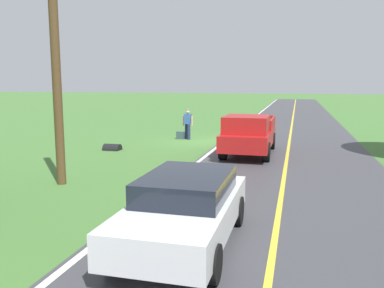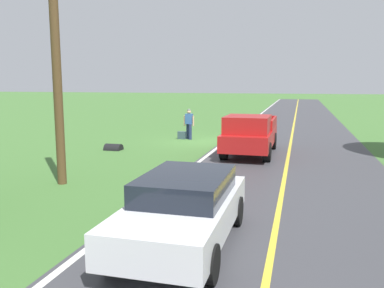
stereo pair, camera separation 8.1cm
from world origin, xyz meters
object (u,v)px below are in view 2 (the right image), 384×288
object	(u,v)px
suitcase_carried	(182,135)
utility_pole_roadside	(56,62)
pickup_truck_passing	(250,133)
hitchhiker_walking	(189,122)
sedan_ahead_same_lane	(184,207)

from	to	relation	value
suitcase_carried	utility_pole_roadside	bearing A→B (deg)	-2.03
pickup_truck_passing	utility_pole_roadside	bearing A→B (deg)	52.88
hitchhiker_walking	suitcase_carried	world-z (taller)	hitchhiker_walking
pickup_truck_passing	sedan_ahead_same_lane	size ratio (longest dim) A/B	1.23
hitchhiker_walking	sedan_ahead_same_lane	xyz separation A→B (m)	(-3.95, 14.63, -0.23)
sedan_ahead_same_lane	utility_pole_roadside	distance (m)	7.02
suitcase_carried	sedan_ahead_same_lane	distance (m)	15.21
suitcase_carried	pickup_truck_passing	distance (m)	6.05
pickup_truck_passing	sedan_ahead_same_lane	xyz separation A→B (m)	(0.02, 10.48, -0.21)
sedan_ahead_same_lane	utility_pole_roadside	size ratio (longest dim) A/B	0.57
suitcase_carried	sedan_ahead_same_lane	size ratio (longest dim) A/B	0.10
hitchhiker_walking	sedan_ahead_same_lane	distance (m)	15.15
pickup_truck_passing	hitchhiker_walking	bearing A→B (deg)	-46.25
hitchhiker_walking	utility_pole_roadside	bearing A→B (deg)	83.79
hitchhiker_walking	sedan_ahead_same_lane	size ratio (longest dim) A/B	0.40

